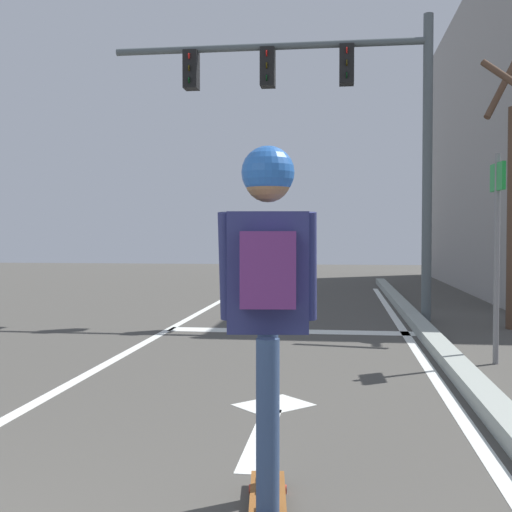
% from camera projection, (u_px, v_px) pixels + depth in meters
% --- Properties ---
extents(lane_line_center, '(0.12, 20.00, 0.01)m').
position_uv_depth(lane_line_center, '(119.00, 357.00, 7.35)').
color(lane_line_center, silver).
rests_on(lane_line_center, ground).
extents(lane_line_curbside, '(0.12, 20.00, 0.01)m').
position_uv_depth(lane_line_curbside, '(426.00, 365.00, 6.91)').
color(lane_line_curbside, silver).
rests_on(lane_line_curbside, ground).
extents(stop_bar, '(3.59, 0.40, 0.01)m').
position_uv_depth(stop_bar, '(290.00, 331.00, 9.32)').
color(stop_bar, silver).
rests_on(stop_bar, ground).
extents(lane_arrow_stem, '(0.16, 1.40, 0.01)m').
position_uv_depth(lane_arrow_stem, '(261.00, 437.00, 4.43)').
color(lane_arrow_stem, silver).
rests_on(lane_arrow_stem, ground).
extents(lane_arrow_head, '(0.71, 0.71, 0.01)m').
position_uv_depth(lane_arrow_head, '(274.00, 405.00, 5.27)').
color(lane_arrow_head, silver).
rests_on(lane_arrow_head, ground).
extents(curb_strip, '(0.24, 24.00, 0.14)m').
position_uv_depth(curb_strip, '(450.00, 359.00, 6.87)').
color(curb_strip, '#989F97').
rests_on(curb_strip, ground).
extents(skateboard, '(0.27, 0.83, 0.08)m').
position_uv_depth(skateboard, '(268.00, 503.00, 3.19)').
color(skateboard, brown).
rests_on(skateboard, ground).
extents(skater, '(0.48, 0.64, 1.76)m').
position_uv_depth(skater, '(268.00, 274.00, 3.13)').
color(skater, navy).
rests_on(skater, skateboard).
extents(traffic_signal_mast, '(5.33, 0.34, 4.99)m').
position_uv_depth(traffic_signal_mast, '(328.00, 101.00, 10.63)').
color(traffic_signal_mast, '#535D61').
rests_on(traffic_signal_mast, ground).
extents(street_sign_post, '(0.06, 0.44, 2.28)m').
position_uv_depth(street_sign_post, '(497.00, 227.00, 6.92)').
color(street_sign_post, slate).
rests_on(street_sign_post, ground).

